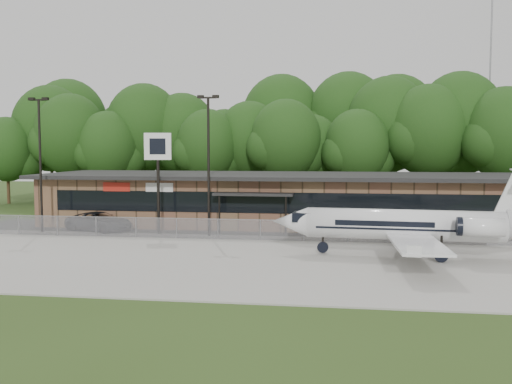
% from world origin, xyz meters
% --- Properties ---
extents(ground, '(160.00, 160.00, 0.00)m').
position_xyz_m(ground, '(0.00, 0.00, 0.00)').
color(ground, '#2C4117').
rests_on(ground, ground).
extents(apron, '(64.00, 18.00, 0.08)m').
position_xyz_m(apron, '(0.00, 8.00, 0.04)').
color(apron, '#9E9B93').
rests_on(apron, ground).
extents(parking_lot, '(50.00, 9.00, 0.06)m').
position_xyz_m(parking_lot, '(0.00, 19.50, 0.03)').
color(parking_lot, '#383835').
rests_on(parking_lot, ground).
extents(terminal, '(41.00, 11.65, 4.30)m').
position_xyz_m(terminal, '(-0.00, 23.94, 2.18)').
color(terminal, brown).
rests_on(terminal, ground).
extents(fence, '(46.00, 0.04, 1.52)m').
position_xyz_m(fence, '(0.00, 15.00, 0.78)').
color(fence, gray).
rests_on(fence, ground).
extents(treeline, '(72.00, 12.00, 15.00)m').
position_xyz_m(treeline, '(0.00, 42.00, 7.50)').
color(treeline, '#163D13').
rests_on(treeline, ground).
extents(radio_mast, '(0.20, 0.20, 25.00)m').
position_xyz_m(radio_mast, '(22.00, 48.00, 12.50)').
color(radio_mast, gray).
rests_on(radio_mast, ground).
extents(light_pole_left, '(1.55, 0.30, 10.23)m').
position_xyz_m(light_pole_left, '(-18.00, 16.50, 5.98)').
color(light_pole_left, black).
rests_on(light_pole_left, ground).
extents(light_pole_mid, '(1.55, 0.30, 10.23)m').
position_xyz_m(light_pole_mid, '(-5.00, 16.50, 5.98)').
color(light_pole_mid, black).
rests_on(light_pole_mid, ground).
extents(business_jet, '(15.98, 14.24, 5.38)m').
position_xyz_m(business_jet, '(8.68, 10.12, 1.92)').
color(business_jet, silver).
rests_on(business_jet, ground).
extents(suv, '(5.90, 4.08, 1.50)m').
position_xyz_m(suv, '(-13.98, 17.85, 0.75)').
color(suv, '#2F2F31').
rests_on(suv, ground).
extents(pole_sign, '(1.99, 0.56, 7.56)m').
position_xyz_m(pole_sign, '(-8.89, 16.80, 5.78)').
color(pole_sign, black).
rests_on(pole_sign, ground).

